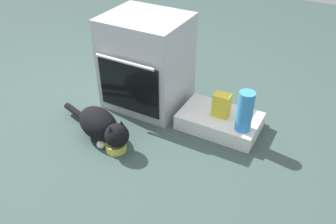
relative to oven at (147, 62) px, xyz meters
The scene contains 7 objects.
ground 0.62m from the oven, 82.91° to the right, with size 8.00×8.00×0.00m, color #384C47.
oven is the anchor object (origin of this frame).
pantry_cabinet 0.73m from the oven, ahead, with size 0.59×0.37×0.12m, color white.
food_bowl 0.73m from the oven, 78.65° to the right, with size 0.15×0.15×0.09m.
cat 0.64m from the oven, 91.97° to the right, with size 0.73×0.32×0.24m.
water_bottle 0.88m from the oven, ahead, with size 0.11×0.11×0.30m, color #388CD1.
snack_bag 0.69m from the oven, ahead, with size 0.12×0.09×0.18m, color yellow.
Camera 1 is at (1.28, -1.59, 1.63)m, focal length 37.28 mm.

